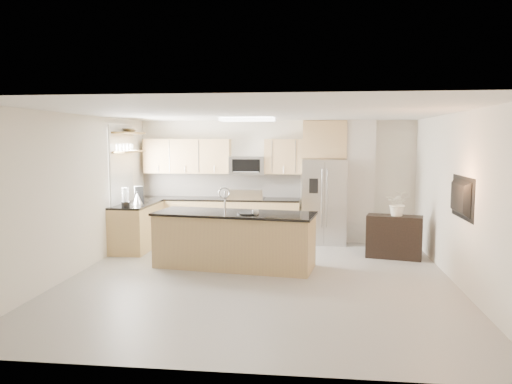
# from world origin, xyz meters

# --- Properties ---
(floor) EXTENTS (6.50, 6.50, 0.00)m
(floor) POSITION_xyz_m (0.00, 0.00, 0.00)
(floor) COLOR #9B9A94
(floor) RESTS_ON ground
(ceiling) EXTENTS (6.00, 6.50, 0.02)m
(ceiling) POSITION_xyz_m (0.00, 0.00, 2.60)
(ceiling) COLOR silver
(ceiling) RESTS_ON wall_back
(wall_back) EXTENTS (6.00, 0.02, 2.60)m
(wall_back) POSITION_xyz_m (0.00, 3.25, 1.30)
(wall_back) COLOR silver
(wall_back) RESTS_ON floor
(wall_front) EXTENTS (6.00, 0.02, 2.60)m
(wall_front) POSITION_xyz_m (0.00, -3.25, 1.30)
(wall_front) COLOR silver
(wall_front) RESTS_ON floor
(wall_left) EXTENTS (0.02, 6.50, 2.60)m
(wall_left) POSITION_xyz_m (-3.00, 0.00, 1.30)
(wall_left) COLOR silver
(wall_left) RESTS_ON floor
(wall_right) EXTENTS (0.02, 6.50, 2.60)m
(wall_right) POSITION_xyz_m (3.00, 0.00, 1.30)
(wall_right) COLOR silver
(wall_right) RESTS_ON floor
(back_counter) EXTENTS (3.55, 0.66, 1.44)m
(back_counter) POSITION_xyz_m (-1.23, 2.93, 0.47)
(back_counter) COLOR tan
(back_counter) RESTS_ON floor
(left_counter) EXTENTS (0.66, 1.50, 0.92)m
(left_counter) POSITION_xyz_m (-2.67, 1.85, 0.46)
(left_counter) COLOR tan
(left_counter) RESTS_ON floor
(range) EXTENTS (0.76, 0.64, 1.14)m
(range) POSITION_xyz_m (-0.60, 2.92, 0.47)
(range) COLOR black
(range) RESTS_ON floor
(upper_cabinets) EXTENTS (3.50, 0.33, 0.75)m
(upper_cabinets) POSITION_xyz_m (-1.30, 3.09, 1.83)
(upper_cabinets) COLOR tan
(upper_cabinets) RESTS_ON wall_back
(microwave) EXTENTS (0.76, 0.40, 0.40)m
(microwave) POSITION_xyz_m (-0.60, 3.04, 1.63)
(microwave) COLOR #B3B3B6
(microwave) RESTS_ON upper_cabinets
(refrigerator) EXTENTS (0.92, 0.78, 1.78)m
(refrigerator) POSITION_xyz_m (1.06, 2.87, 0.89)
(refrigerator) COLOR #B3B3B6
(refrigerator) RESTS_ON floor
(partition_column) EXTENTS (0.60, 0.30, 2.60)m
(partition_column) POSITION_xyz_m (1.82, 3.10, 1.30)
(partition_column) COLOR beige
(partition_column) RESTS_ON floor
(window) EXTENTS (0.04, 1.15, 1.65)m
(window) POSITION_xyz_m (-2.98, 1.85, 1.65)
(window) COLOR white
(window) RESTS_ON wall_left
(shelf_lower) EXTENTS (0.30, 1.20, 0.04)m
(shelf_lower) POSITION_xyz_m (-2.85, 1.95, 1.95)
(shelf_lower) COLOR olive
(shelf_lower) RESTS_ON wall_left
(shelf_upper) EXTENTS (0.30, 1.20, 0.04)m
(shelf_upper) POSITION_xyz_m (-2.85, 1.95, 2.32)
(shelf_upper) COLOR olive
(shelf_upper) RESTS_ON wall_left
(ceiling_fixture) EXTENTS (1.00, 0.50, 0.06)m
(ceiling_fixture) POSITION_xyz_m (-0.40, 1.60, 2.56)
(ceiling_fixture) COLOR white
(ceiling_fixture) RESTS_ON ceiling
(island) EXTENTS (2.85, 1.36, 1.37)m
(island) POSITION_xyz_m (-0.50, 0.66, 0.48)
(island) COLOR tan
(island) RESTS_ON floor
(credenza) EXTENTS (1.06, 0.63, 0.79)m
(credenza) POSITION_xyz_m (2.33, 1.64, 0.40)
(credenza) COLOR black
(credenza) RESTS_ON floor
(cup) EXTENTS (0.15, 0.15, 0.09)m
(cup) POSITION_xyz_m (-0.11, 0.39, 0.99)
(cup) COLOR silver
(cup) RESTS_ON island
(platter) EXTENTS (0.44, 0.44, 0.02)m
(platter) POSITION_xyz_m (-0.25, 0.53, 0.96)
(platter) COLOR black
(platter) RESTS_ON island
(blender) EXTENTS (0.16, 0.16, 0.37)m
(blender) POSITION_xyz_m (-2.68, 1.27, 1.08)
(blender) COLOR black
(blender) RESTS_ON left_counter
(kettle) EXTENTS (0.20, 0.20, 0.25)m
(kettle) POSITION_xyz_m (-2.62, 1.77, 1.03)
(kettle) COLOR #B3B3B6
(kettle) RESTS_ON left_counter
(coffee_maker) EXTENTS (0.24, 0.26, 0.32)m
(coffee_maker) POSITION_xyz_m (-2.70, 2.05, 1.07)
(coffee_maker) COLOR black
(coffee_maker) RESTS_ON left_counter
(bowl) EXTENTS (0.47, 0.47, 0.09)m
(bowl) POSITION_xyz_m (-2.85, 2.02, 2.38)
(bowl) COLOR #B3B3B6
(bowl) RESTS_ON shelf_upper
(flower_vase) EXTENTS (0.79, 0.74, 0.70)m
(flower_vase) POSITION_xyz_m (2.38, 1.58, 1.15)
(flower_vase) COLOR white
(flower_vase) RESTS_ON credenza
(television) EXTENTS (0.14, 1.08, 0.62)m
(television) POSITION_xyz_m (2.91, -0.20, 1.35)
(television) COLOR black
(television) RESTS_ON wall_right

